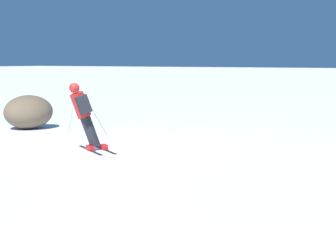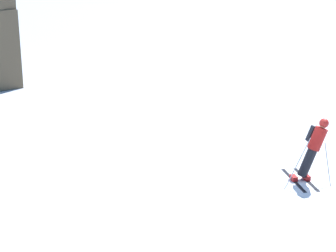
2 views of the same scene
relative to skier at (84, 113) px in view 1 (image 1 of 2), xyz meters
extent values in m
plane|color=white|center=(-0.77, 0.15, -0.95)|extent=(300.00, 300.00, 0.00)
cube|color=black|center=(-0.45, 0.25, -0.95)|extent=(0.97, 1.47, 0.01)
cube|color=black|center=(-0.15, 0.06, -0.95)|extent=(0.97, 1.47, 0.01)
cube|color=#B21919|center=(-0.45, 0.25, -0.88)|extent=(0.27, 0.31, 0.12)
cube|color=#B21919|center=(-0.15, 0.06, -0.88)|extent=(0.27, 0.31, 0.12)
cylinder|color=black|center=(-0.15, 0.06, -0.46)|extent=(0.57, 0.49, 0.83)
cylinder|color=red|center=(0.05, -0.06, 0.20)|extent=(0.63, 0.57, 0.69)
sphere|color=tan|center=(0.17, -0.14, 0.60)|extent=(0.36, 0.34, 0.28)
sphere|color=#AD231E|center=(0.17, -0.14, 0.62)|extent=(0.41, 0.39, 0.33)
cube|color=black|center=(0.19, 0.15, 0.23)|extent=(0.44, 0.37, 0.51)
cylinder|color=#B7B7BC|center=(-0.64, 0.02, -0.35)|extent=(0.98, 0.04, 1.22)
cylinder|color=#B7B7BC|center=(0.07, -0.43, -0.43)|extent=(0.28, 0.47, 1.06)
ellipsoid|color=brown|center=(-2.58, -4.54, -0.40)|extent=(1.71, 1.45, 1.11)
camera|label=1|loc=(10.64, 9.01, 1.30)|focal=60.00mm
camera|label=2|loc=(-12.19, -8.22, 4.79)|focal=60.00mm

